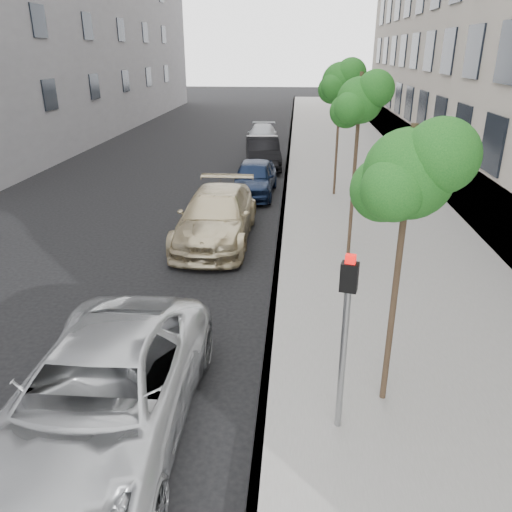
# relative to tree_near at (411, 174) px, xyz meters

# --- Properties ---
(ground) EXTENTS (160.00, 160.00, 0.00)m
(ground) POSITION_rel_tree_near_xyz_m (-3.23, -1.50, -3.99)
(ground) COLOR black
(ground) RESTS_ON ground
(sidewalk) EXTENTS (6.40, 72.00, 0.14)m
(sidewalk) POSITION_rel_tree_near_xyz_m (1.07, 22.50, -3.92)
(sidewalk) COLOR gray
(sidewalk) RESTS_ON ground
(curb) EXTENTS (0.15, 72.00, 0.14)m
(curb) POSITION_rel_tree_near_xyz_m (-2.05, 22.50, -3.92)
(curb) COLOR #9E9B93
(curb) RESTS_ON ground
(tree_near) EXTENTS (1.66, 1.46, 4.68)m
(tree_near) POSITION_rel_tree_near_xyz_m (0.00, 0.00, 0.00)
(tree_near) COLOR #38281C
(tree_near) RESTS_ON sidewalk
(tree_mid) EXTENTS (1.57, 1.37, 5.04)m
(tree_mid) POSITION_rel_tree_near_xyz_m (-0.00, 6.50, 0.40)
(tree_mid) COLOR #38281C
(tree_mid) RESTS_ON sidewalk
(tree_far) EXTENTS (1.76, 1.56, 5.23)m
(tree_far) POSITION_rel_tree_near_xyz_m (0.00, 13.00, 0.50)
(tree_far) COLOR #38281C
(tree_far) RESTS_ON sidewalk
(signal_pole) EXTENTS (0.28, 0.23, 2.90)m
(signal_pole) POSITION_rel_tree_near_xyz_m (-0.84, -0.75, -2.03)
(signal_pole) COLOR #939699
(signal_pole) RESTS_ON sidewalk
(minivan) EXTENTS (2.67, 5.71, 1.58)m
(minivan) POSITION_rel_tree_near_xyz_m (-4.44, -1.17, -3.20)
(minivan) COLOR #B2B5B7
(minivan) RESTS_ON ground
(suv) EXTENTS (2.25, 5.45, 1.58)m
(suv) POSITION_rel_tree_near_xyz_m (-4.06, 7.67, -3.21)
(suv) COLOR #C4B48C
(suv) RESTS_ON ground
(sedan_blue) EXTENTS (1.83, 4.27, 1.44)m
(sedan_blue) POSITION_rel_tree_near_xyz_m (-3.33, 13.10, -3.28)
(sedan_blue) COLOR #101C37
(sedan_blue) RESTS_ON ground
(sedan_black) EXTENTS (2.19, 4.77, 1.52)m
(sedan_black) POSITION_rel_tree_near_xyz_m (-3.33, 18.34, -3.24)
(sedan_black) COLOR black
(sedan_black) RESTS_ON ground
(sedan_rear) EXTENTS (1.81, 4.35, 1.26)m
(sedan_rear) POSITION_rel_tree_near_xyz_m (-3.80, 24.73, -3.37)
(sedan_rear) COLOR #A9ADB1
(sedan_rear) RESTS_ON ground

